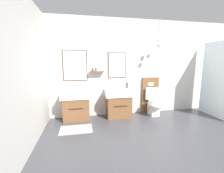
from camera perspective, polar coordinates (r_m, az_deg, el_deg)
The scene contains 13 objects.
ground_plane at distance 3.12m, azimuth 27.45°, elevation -20.27°, with size 6.70×5.08×0.10m, color #3D3D42.
wall_back at distance 4.33m, azimuth 12.93°, elevation 6.99°, with size 5.50×0.63×2.54m.
wall_left at distance 2.26m, azimuth -34.78°, elevation 3.25°, with size 0.12×3.88×2.54m, color beige.
bath_mat at distance 3.43m, azimuth -13.47°, elevation -15.55°, with size 0.68×0.44×0.01m, color #9E9993.
vanity_sink_left at distance 3.85m, azimuth -13.41°, elevation -6.73°, with size 0.71×0.47×0.73m.
tap_on_left_sink at distance 3.92m, azimuth -13.57°, elevation -0.22°, with size 0.03×0.13×0.11m.
vanity_sink_right at distance 3.95m, azimuth 2.47°, elevation -6.03°, with size 0.71×0.47×0.73m.
tap_on_right_sink at distance 4.02m, azimuth 1.95°, elevation 0.29°, with size 0.03×0.13×0.11m.
toilet at distance 4.27m, azimuth 15.10°, elevation -5.28°, with size 0.48×0.62×1.00m.
toothbrush_cup at distance 3.93m, azimuth -17.58°, elevation -0.62°, with size 0.07×0.07×0.21m.
soap_dispenser at distance 4.09m, azimuth 5.85°, elevation 0.53°, with size 0.06×0.06×0.19m.
folded_hand_towel at distance 3.73m, azimuth 2.40°, elevation -1.19°, with size 0.22×0.16×0.04m, color white.
shower_tray at distance 4.98m, azimuth 36.27°, elevation -4.07°, with size 0.85×0.98×1.95m.
Camera 1 is at (-1.79, -2.07, 1.45)m, focal length 24.06 mm.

